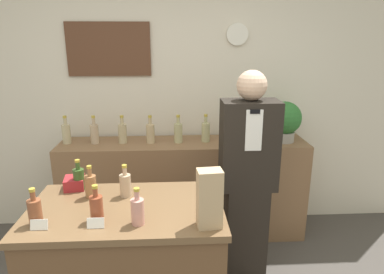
# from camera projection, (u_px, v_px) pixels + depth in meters

# --- Properties ---
(back_wall) EXTENTS (5.20, 0.09, 2.70)m
(back_wall) POSITION_uv_depth(u_px,v_px,m) (170.00, 95.00, 3.38)
(back_wall) COLOR beige
(back_wall) RESTS_ON ground_plane
(back_shelf) EXTENTS (2.32, 0.47, 0.96)m
(back_shelf) POSITION_uv_depth(u_px,v_px,m) (184.00, 189.00, 3.35)
(back_shelf) COLOR brown
(back_shelf) RESTS_ON ground_plane
(display_counter) EXTENTS (1.16, 0.70, 0.93)m
(display_counter) POSITION_uv_depth(u_px,v_px,m) (130.00, 273.00, 2.17)
(display_counter) COLOR brown
(display_counter) RESTS_ON ground_plane
(shopkeeper) EXTENTS (0.43, 0.27, 1.68)m
(shopkeeper) POSITION_uv_depth(u_px,v_px,m) (247.00, 180.00, 2.66)
(shopkeeper) COLOR black
(shopkeeper) RESTS_ON ground_plane
(potted_plant) EXTENTS (0.31, 0.31, 0.38)m
(potted_plant) POSITION_uv_depth(u_px,v_px,m) (285.00, 120.00, 3.18)
(potted_plant) COLOR #9E998E
(potted_plant) RESTS_ON back_shelf
(paper_bag) EXTENTS (0.14, 0.11, 0.32)m
(paper_bag) POSITION_uv_depth(u_px,v_px,m) (209.00, 199.00, 1.79)
(paper_bag) COLOR tan
(paper_bag) RESTS_ON display_counter
(tape_dispenser) EXTENTS (0.09, 0.06, 0.07)m
(tape_dispenser) POSITION_uv_depth(u_px,v_px,m) (214.00, 223.00, 1.82)
(tape_dispenser) COLOR #1E4799
(tape_dispenser) RESTS_ON display_counter
(price_card_left) EXTENTS (0.09, 0.02, 0.06)m
(price_card_left) POSITION_uv_depth(u_px,v_px,m) (39.00, 225.00, 1.79)
(price_card_left) COLOR white
(price_card_left) RESTS_ON display_counter
(price_card_right) EXTENTS (0.09, 0.02, 0.06)m
(price_card_right) POSITION_uv_depth(u_px,v_px,m) (96.00, 223.00, 1.81)
(price_card_right) COLOR white
(price_card_right) RESTS_ON display_counter
(gift_box) EXTENTS (0.15, 0.16, 0.08)m
(gift_box) POSITION_uv_depth(u_px,v_px,m) (75.00, 183.00, 2.28)
(gift_box) COLOR maroon
(gift_box) RESTS_ON display_counter
(counter_bottle_0) EXTENTS (0.07, 0.07, 0.21)m
(counter_bottle_0) POSITION_uv_depth(u_px,v_px,m) (35.00, 211.00, 1.83)
(counter_bottle_0) COLOR brown
(counter_bottle_0) RESTS_ON display_counter
(counter_bottle_1) EXTENTS (0.07, 0.07, 0.21)m
(counter_bottle_1) POSITION_uv_depth(u_px,v_px,m) (79.00, 179.00, 2.25)
(counter_bottle_1) COLOR #355222
(counter_bottle_1) RESTS_ON display_counter
(counter_bottle_2) EXTENTS (0.07, 0.07, 0.21)m
(counter_bottle_2) POSITION_uv_depth(u_px,v_px,m) (91.00, 185.00, 2.14)
(counter_bottle_2) COLOR #96643D
(counter_bottle_2) RESTS_ON display_counter
(counter_bottle_3) EXTENTS (0.07, 0.07, 0.21)m
(counter_bottle_3) POSITION_uv_depth(u_px,v_px,m) (97.00, 207.00, 1.87)
(counter_bottle_3) COLOR brown
(counter_bottle_3) RESTS_ON display_counter
(counter_bottle_4) EXTENTS (0.07, 0.07, 0.21)m
(counter_bottle_4) POSITION_uv_depth(u_px,v_px,m) (125.00, 184.00, 2.16)
(counter_bottle_4) COLOR tan
(counter_bottle_4) RESTS_ON display_counter
(counter_bottle_5) EXTENTS (0.07, 0.07, 0.21)m
(counter_bottle_5) POSITION_uv_depth(u_px,v_px,m) (138.00, 211.00, 1.83)
(counter_bottle_5) COLOR tan
(counter_bottle_5) RESTS_ON display_counter
(shelf_bottle_0) EXTENTS (0.08, 0.08, 0.26)m
(shelf_bottle_0) POSITION_uv_depth(u_px,v_px,m) (66.00, 133.00, 3.15)
(shelf_bottle_0) COLOR tan
(shelf_bottle_0) RESTS_ON back_shelf
(shelf_bottle_1) EXTENTS (0.08, 0.08, 0.26)m
(shelf_bottle_1) POSITION_uv_depth(u_px,v_px,m) (94.00, 133.00, 3.15)
(shelf_bottle_1) COLOR tan
(shelf_bottle_1) RESTS_ON back_shelf
(shelf_bottle_2) EXTENTS (0.08, 0.08, 0.26)m
(shelf_bottle_2) POSITION_uv_depth(u_px,v_px,m) (123.00, 133.00, 3.16)
(shelf_bottle_2) COLOR tan
(shelf_bottle_2) RESTS_ON back_shelf
(shelf_bottle_3) EXTENTS (0.08, 0.08, 0.26)m
(shelf_bottle_3) POSITION_uv_depth(u_px,v_px,m) (150.00, 133.00, 3.16)
(shelf_bottle_3) COLOR tan
(shelf_bottle_3) RESTS_ON back_shelf
(shelf_bottle_4) EXTENTS (0.08, 0.08, 0.26)m
(shelf_bottle_4) POSITION_uv_depth(u_px,v_px,m) (178.00, 132.00, 3.18)
(shelf_bottle_4) COLOR tan
(shelf_bottle_4) RESTS_ON back_shelf
(shelf_bottle_5) EXTENTS (0.08, 0.08, 0.26)m
(shelf_bottle_5) POSITION_uv_depth(u_px,v_px,m) (206.00, 131.00, 3.21)
(shelf_bottle_5) COLOR tan
(shelf_bottle_5) RESTS_ON back_shelf
(shelf_bottle_6) EXTENTS (0.08, 0.08, 0.26)m
(shelf_bottle_6) POSITION_uv_depth(u_px,v_px,m) (233.00, 131.00, 3.22)
(shelf_bottle_6) COLOR tan
(shelf_bottle_6) RESTS_ON back_shelf
(shelf_bottle_7) EXTENTS (0.08, 0.08, 0.26)m
(shelf_bottle_7) POSITION_uv_depth(u_px,v_px,m) (260.00, 130.00, 3.24)
(shelf_bottle_7) COLOR tan
(shelf_bottle_7) RESTS_ON back_shelf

